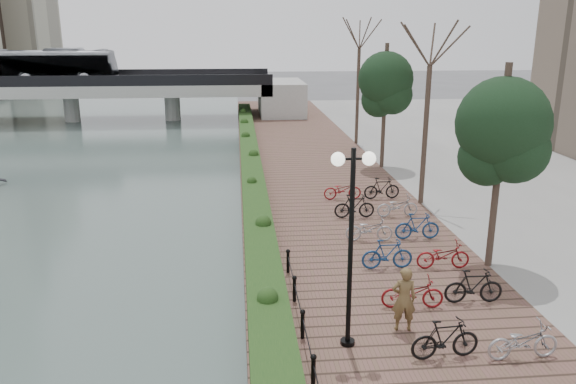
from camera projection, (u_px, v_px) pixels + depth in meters
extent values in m
cube|color=brown|center=(327.00, 201.00, 26.28)|extent=(8.00, 75.00, 0.50)
cube|color=#173D16|center=(253.00, 178.00, 28.22)|extent=(1.10, 56.00, 0.60)
cylinder|color=black|center=(313.00, 372.00, 12.00)|extent=(0.10, 0.10, 0.70)
cylinder|color=black|center=(303.00, 325.00, 13.92)|extent=(0.10, 0.10, 0.70)
cylinder|color=black|center=(294.00, 290.00, 15.83)|extent=(0.10, 0.10, 0.70)
cylinder|color=black|center=(288.00, 262.00, 17.75)|extent=(0.10, 0.10, 0.70)
cylinder|color=black|center=(350.00, 251.00, 13.09)|extent=(0.12, 0.12, 4.89)
cylinder|color=black|center=(354.00, 159.00, 12.48)|extent=(0.70, 0.06, 0.06)
sphere|color=white|center=(338.00, 159.00, 12.45)|extent=(0.32, 0.32, 0.32)
sphere|color=white|center=(369.00, 159.00, 12.51)|extent=(0.32, 0.32, 0.32)
imported|color=brown|center=(404.00, 299.00, 14.18)|extent=(0.67, 0.48, 1.72)
imported|color=black|center=(446.00, 340.00, 12.97)|extent=(0.47, 1.66, 1.00)
imported|color=maroon|center=(412.00, 292.00, 15.48)|extent=(0.60, 1.71, 0.90)
imported|color=navy|center=(388.00, 255.00, 17.95)|extent=(0.47, 1.66, 1.00)
imported|color=#A2A2A6|center=(369.00, 229.00, 20.45)|extent=(0.60, 1.71, 0.90)
imported|color=black|center=(354.00, 206.00, 22.93)|extent=(0.47, 1.66, 1.00)
imported|color=maroon|center=(343.00, 190.00, 25.43)|extent=(0.60, 1.72, 0.90)
imported|color=#A2A2A6|center=(520.00, 338.00, 13.14)|extent=(0.60, 1.72, 0.90)
imported|color=black|center=(475.00, 288.00, 15.62)|extent=(0.47, 1.66, 1.00)
imported|color=maroon|center=(442.00, 254.00, 18.12)|extent=(0.60, 1.71, 0.90)
imported|color=navy|center=(417.00, 226.00, 20.60)|extent=(0.47, 1.66, 1.00)
imported|color=#A2A2A6|center=(397.00, 206.00, 23.10)|extent=(0.60, 1.71, 0.90)
imported|color=black|center=(382.00, 188.00, 25.58)|extent=(0.47, 1.66, 1.00)
cube|color=#A7A7A2|center=(70.00, 88.00, 50.20)|extent=(36.00, 8.00, 1.00)
cube|color=black|center=(55.00, 81.00, 46.21)|extent=(36.00, 0.15, 0.90)
cube|color=black|center=(80.00, 74.00, 53.68)|extent=(36.00, 0.15, 0.90)
cylinder|color=#A7A7A2|center=(72.00, 108.00, 50.69)|extent=(1.40, 1.40, 2.50)
cylinder|color=#A7A7A2|center=(172.00, 107.00, 51.47)|extent=(1.40, 1.40, 2.50)
imported|color=silver|center=(53.00, 66.00, 49.55)|extent=(2.52, 10.77, 3.00)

